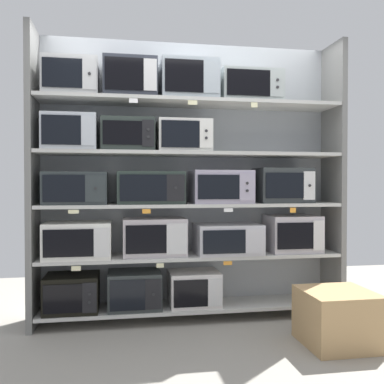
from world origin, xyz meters
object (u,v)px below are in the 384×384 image
object	(u,v)px
microwave_6	(292,233)
microwave_17	(250,87)
microwave_3	(78,240)
microwave_4	(154,237)
microwave_1	(134,290)
microwave_16	(188,81)
microwave_7	(76,188)
microwave_9	(221,187)
microwave_5	(227,239)
microwave_10	(283,185)
microwave_12	(128,135)
microwave_2	(194,288)
microwave_13	(184,136)
microwave_11	(71,133)
microwave_0	(72,293)
shipping_carton	(337,318)
microwave_8	(150,188)
microwave_15	(130,80)
microwave_14	(71,78)

from	to	relation	value
microwave_6	microwave_17	distance (m)	1.39
microwave_3	microwave_4	size ratio (longest dim) A/B	1.01
microwave_1	microwave_16	distance (m)	1.88
microwave_1	microwave_7	size ratio (longest dim) A/B	0.87
microwave_9	microwave_5	bearing A→B (deg)	-0.09
microwave_1	microwave_17	size ratio (longest dim) A/B	0.82
microwave_9	microwave_10	bearing A→B (deg)	0.00
microwave_16	microwave_17	xyz separation A→B (m)	(0.56, -0.00, -0.03)
microwave_9	microwave_4	bearing A→B (deg)	-180.00
microwave_9	microwave_12	size ratio (longest dim) A/B	1.18
microwave_2	microwave_13	distance (m)	1.35
microwave_5	microwave_6	world-z (taller)	microwave_6
microwave_6	microwave_16	world-z (taller)	microwave_16
microwave_9	microwave_11	bearing A→B (deg)	-179.99
microwave_3	microwave_9	bearing A→B (deg)	0.00
microwave_12	microwave_16	size ratio (longest dim) A/B	0.90
microwave_16	microwave_5	bearing A→B (deg)	0.03
microwave_0	shipping_carton	world-z (taller)	microwave_0
microwave_8	microwave_16	size ratio (longest dim) A/B	1.16
microwave_5	microwave_17	size ratio (longest dim) A/B	1.05
microwave_7	shipping_carton	distance (m)	2.32
microwave_17	shipping_carton	distance (m)	2.07
microwave_12	microwave_17	size ratio (longest dim) A/B	0.81
microwave_5	microwave_8	size ratio (longest dim) A/B	1.01
microwave_2	microwave_15	distance (m)	1.90
microwave_6	microwave_8	bearing A→B (deg)	-179.98
microwave_10	microwave_13	xyz separation A→B (m)	(-0.92, -0.00, 0.43)
microwave_13	microwave_15	world-z (taller)	microwave_15
microwave_5	microwave_12	size ratio (longest dim) A/B	1.30
microwave_7	microwave_10	size ratio (longest dim) A/B	1.08
microwave_6	shipping_carton	distance (m)	0.96
microwave_12	microwave_4	bearing A→B (deg)	0.00
microwave_1	shipping_carton	size ratio (longest dim) A/B	0.89
microwave_15	microwave_1	bearing A→B (deg)	0.03
microwave_10	shipping_carton	world-z (taller)	microwave_10
microwave_14	microwave_16	distance (m)	0.99
microwave_8	shipping_carton	xyz separation A→B (m)	(1.33, -0.79, -0.96)
microwave_0	microwave_7	world-z (taller)	microwave_7
microwave_16	microwave_17	bearing A→B (deg)	-0.01
microwave_9	microwave_14	bearing A→B (deg)	-179.99
microwave_13	microwave_11	bearing A→B (deg)	179.99
microwave_1	microwave_2	bearing A→B (deg)	0.02
microwave_1	microwave_8	xyz separation A→B (m)	(0.14, 0.00, 0.88)
microwave_14	microwave_17	xyz separation A→B (m)	(1.55, -0.00, -0.02)
microwave_6	microwave_17	xyz separation A→B (m)	(-0.41, -0.00, 1.33)
microwave_0	microwave_10	size ratio (longest dim) A/B	0.92
microwave_2	microwave_12	bearing A→B (deg)	179.98
microwave_8	microwave_2	bearing A→B (deg)	0.01
microwave_11	microwave_15	bearing A→B (deg)	-0.01
microwave_3	microwave_7	distance (m)	0.44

